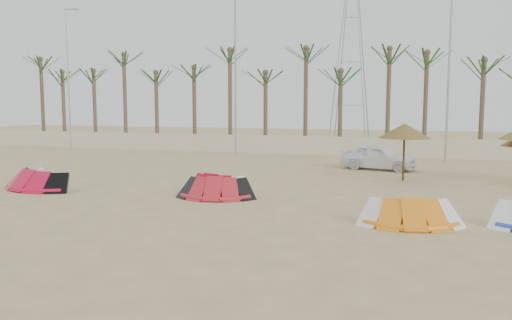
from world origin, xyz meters
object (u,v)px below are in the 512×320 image
(kite_grey, at_px, (46,178))
(kite_orange, at_px, (411,210))
(kite_red_mid, at_px, (219,187))
(kite_red_left, at_px, (42,178))
(parasol_left, at_px, (405,131))
(kite_red_right, at_px, (216,184))
(car, at_px, (378,157))

(kite_grey, bearing_deg, kite_orange, -8.14)
(kite_red_mid, relative_size, kite_orange, 0.98)
(kite_red_left, xyz_separation_m, parasol_left, (14.67, 6.92, 1.92))
(kite_grey, xyz_separation_m, kite_red_left, (-0.10, -0.12, 0.00))
(kite_red_right, xyz_separation_m, car, (5.64, 9.72, 0.28))
(car, bearing_deg, kite_orange, -158.81)
(kite_red_right, bearing_deg, kite_orange, -21.64)
(kite_grey, bearing_deg, car, 38.68)
(kite_red_left, bearing_deg, car, 38.78)
(kite_red_right, bearing_deg, kite_grey, -173.76)
(kite_red_mid, distance_m, car, 11.64)
(kite_red_left, xyz_separation_m, kite_orange, (15.11, -2.03, -0.01))
(kite_red_right, height_order, kite_orange, same)
(kite_red_mid, relative_size, car, 0.75)
(kite_red_mid, xyz_separation_m, kite_orange, (7.08, -2.30, 0.00))
(parasol_left, bearing_deg, kite_red_mid, -135.00)
(parasol_left, bearing_deg, kite_red_right, -139.73)
(kite_red_left, relative_size, kite_orange, 1.28)
(kite_grey, relative_size, parasol_left, 1.33)
(kite_red_right, xyz_separation_m, kite_orange, (7.49, -2.97, -0.00))
(kite_red_mid, height_order, car, car)
(kite_red_right, height_order, car, car)
(kite_red_right, relative_size, parasol_left, 1.19)
(kite_red_left, distance_m, kite_orange, 15.24)
(kite_red_mid, xyz_separation_m, car, (5.24, 10.39, 0.28))
(kite_grey, bearing_deg, kite_red_mid, 1.08)
(kite_orange, height_order, parasol_left, parasol_left)
(kite_red_mid, distance_m, kite_red_right, 0.79)
(kite_grey, xyz_separation_m, parasol_left, (14.57, 6.80, 1.92))
(kite_grey, xyz_separation_m, kite_orange, (15.01, -2.15, -0.00))
(kite_orange, distance_m, parasol_left, 9.16)
(kite_red_left, distance_m, car, 17.02)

